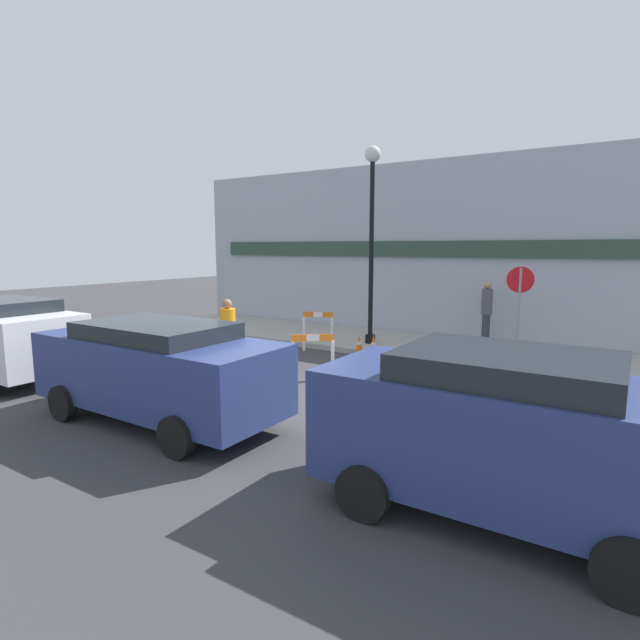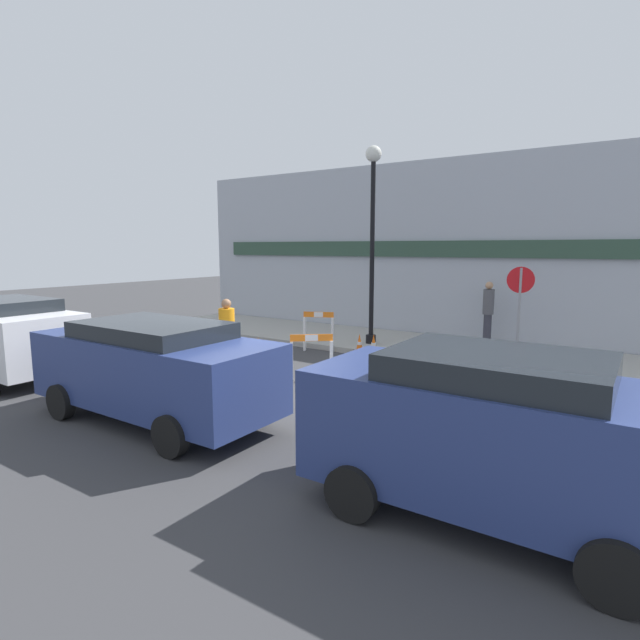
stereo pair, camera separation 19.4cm
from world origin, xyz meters
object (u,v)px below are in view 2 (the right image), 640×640
person_worker (227,333)px  parked_car_0 (5,334)px  streetlamp_post (373,219)px  person_pedestrian (488,310)px  parked_car_1 (154,365)px  parked_car_2 (494,428)px  stop_sign (520,300)px

person_worker → parked_car_0: size_ratio=0.45×
streetlamp_post → person_pedestrian: 4.13m
parked_car_0 → parked_car_1: bearing=0.0°
parked_car_1 → parked_car_2: parked_car_2 is taller
person_worker → parked_car_2: parked_car_2 is taller
streetlamp_post → person_pedestrian: size_ratio=3.08×
person_pedestrian → person_worker: bearing=68.1°
stop_sign → parked_car_2: (1.24, -6.82, -0.66)m
person_worker → parked_car_2: 7.35m
streetlamp_post → parked_car_2: size_ratio=1.40×
person_worker → parked_car_1: 3.25m
streetlamp_post → person_worker: 5.28m
streetlamp_post → parked_car_1: bearing=-91.1°
stop_sign → parked_car_1: bearing=44.8°
stop_sign → person_worker: stop_sign is taller
streetlamp_post → stop_sign: bearing=-6.9°
streetlamp_post → parked_car_1: 7.79m
stop_sign → person_pedestrian: (-1.28, 2.23, -0.56)m
parked_car_0 → streetlamp_post: bearing=54.8°
parked_car_2 → person_worker: bearing=155.9°
parked_car_2 → stop_sign: bearing=100.3°
streetlamp_post → person_worker: (-1.41, -4.31, -2.71)m
parked_car_1 → parked_car_0: bearing=-180.0°
streetlamp_post → person_pedestrian: streetlamp_post is taller
streetlamp_post → person_worker: streetlamp_post is taller
person_pedestrian → streetlamp_post: bearing=44.8°
stop_sign → parked_car_0: bearing=22.9°
streetlamp_post → parked_car_0: bearing=-125.2°
person_worker → person_pedestrian: 7.36m
streetlamp_post → parked_car_1: size_ratio=1.23×
person_worker → parked_car_2: bearing=-88.6°
person_pedestrian → parked_car_1: bearing=84.9°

